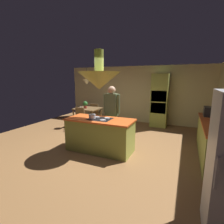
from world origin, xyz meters
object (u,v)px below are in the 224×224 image
at_px(microwave_on_counter, 213,112).
at_px(person_at_island, 112,111).
at_px(oven_tower, 160,101).
at_px(canister_flour, 221,125).
at_px(dining_table, 88,110).
at_px(canister_tea, 218,122).
at_px(potted_plant_on_table, 85,104).
at_px(cup_on_table, 81,108).
at_px(cooking_pot_on_cooktop, 92,116).
at_px(chair_by_back_wall, 95,111).
at_px(kitchen_island, 100,135).
at_px(canister_sugar, 219,124).
at_px(chair_facing_island, 79,117).

bearing_deg(microwave_on_counter, person_at_island, -162.56).
relative_size(oven_tower, canister_flour, 11.15).
bearing_deg(dining_table, canister_tea, -19.15).
height_order(potted_plant_on_table, cup_on_table, potted_plant_on_table).
relative_size(cup_on_table, cooking_pot_on_cooktop, 0.50).
bearing_deg(dining_table, person_at_island, -38.89).
bearing_deg(chair_by_back_wall, canister_tea, 153.65).
bearing_deg(cooking_pot_on_cooktop, kitchen_island, 39.09).
xyz_separation_m(oven_tower, canister_tea, (1.74, -2.72, -0.11)).
bearing_deg(chair_by_back_wall, cooking_pot_on_cooktop, 117.95).
bearing_deg(cooking_pot_on_cooktop, canister_tea, 12.29).
distance_m(oven_tower, canister_flour, 3.54).
relative_size(person_at_island, canister_flour, 9.00).
bearing_deg(potted_plant_on_table, cup_on_table, -126.76).
distance_m(potted_plant_on_table, canister_flour, 4.96).
height_order(person_at_island, cooking_pot_on_cooktop, person_at_island).
height_order(dining_table, microwave_on_counter, microwave_on_counter).
xyz_separation_m(potted_plant_on_table, cooking_pot_on_cooktop, (1.60, -2.15, 0.06)).
relative_size(microwave_on_counter, cooking_pot_on_cooktop, 2.56).
relative_size(canister_flour, canister_tea, 1.21).
relative_size(dining_table, cup_on_table, 11.37).
relative_size(oven_tower, dining_table, 2.14).
distance_m(potted_plant_on_table, cooking_pot_on_cooktop, 2.68).
relative_size(potted_plant_on_table, canister_flour, 1.53).
height_order(potted_plant_on_table, microwave_on_counter, microwave_on_counter).
xyz_separation_m(canister_sugar, microwave_on_counter, (0.00, 1.22, 0.06)).
distance_m(chair_by_back_wall, canister_tea, 5.09).
height_order(dining_table, potted_plant_on_table, potted_plant_on_table).
height_order(dining_table, chair_facing_island, chair_facing_island).
distance_m(dining_table, cooking_pot_on_cooktop, 2.73).
relative_size(dining_table, chair_by_back_wall, 1.18).
height_order(chair_by_back_wall, canister_sugar, canister_sugar).
height_order(oven_tower, canister_flour, oven_tower).
height_order(oven_tower, cooking_pot_on_cooktop, oven_tower).
relative_size(dining_table, potted_plant_on_table, 3.41).
height_order(dining_table, cup_on_table, cup_on_table).
relative_size(chair_by_back_wall, cup_on_table, 9.67).
bearing_deg(chair_facing_island, person_at_island, -22.91).
distance_m(dining_table, chair_facing_island, 0.69).
distance_m(chair_facing_island, chair_by_back_wall, 1.34).
relative_size(kitchen_island, canister_tea, 11.48).
bearing_deg(oven_tower, potted_plant_on_table, -156.91).
xyz_separation_m(dining_table, canister_flour, (4.54, -1.94, 0.35)).
relative_size(chair_by_back_wall, canister_flour, 4.43).
xyz_separation_m(canister_flour, cooking_pot_on_cooktop, (-3.00, -0.29, -0.02)).
xyz_separation_m(canister_tea, microwave_on_counter, (0.00, 1.04, 0.06)).
bearing_deg(canister_flour, canister_sugar, 90.00).
height_order(oven_tower, cup_on_table, oven_tower).
xyz_separation_m(dining_table, potted_plant_on_table, (-0.06, -0.08, 0.27)).
relative_size(oven_tower, potted_plant_on_table, 7.30).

